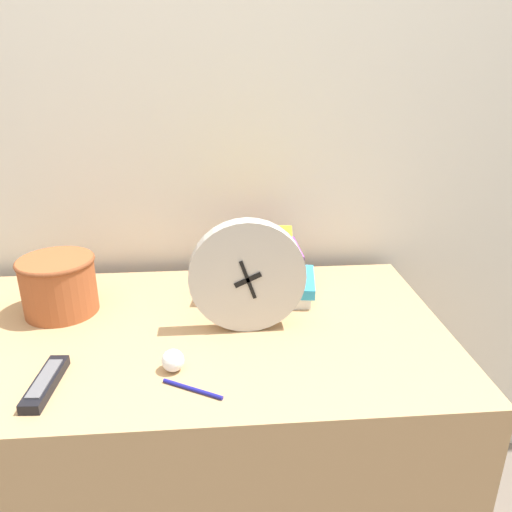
# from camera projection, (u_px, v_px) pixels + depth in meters

# --- Properties ---
(wall_back) EXTENTS (6.00, 0.04, 2.40)m
(wall_back) POSITION_uv_depth(u_px,v_px,m) (179.00, 121.00, 1.38)
(wall_back) COLOR silver
(wall_back) RESTS_ON ground_plane
(desk) EXTENTS (1.24, 0.68, 0.78)m
(desk) POSITION_uv_depth(u_px,v_px,m) (187.00, 459.00, 1.30)
(desk) COLOR tan
(desk) RESTS_ON ground_plane
(desk_clock) EXTENTS (0.26, 0.04, 0.26)m
(desk_clock) POSITION_uv_depth(u_px,v_px,m) (247.00, 276.00, 1.11)
(desk_clock) COLOR #B7B2A8
(desk_clock) RESTS_ON desk
(book_stack) EXTENTS (0.27, 0.20, 0.17)m
(book_stack) POSITION_uv_depth(u_px,v_px,m) (262.00, 267.00, 1.30)
(book_stack) COLOR white
(book_stack) RESTS_ON desk
(basket) EXTENTS (0.18, 0.18, 0.14)m
(basket) POSITION_uv_depth(u_px,v_px,m) (59.00, 283.00, 1.21)
(basket) COLOR #994C28
(basket) RESTS_ON desk
(tv_remote) EXTENTS (0.05, 0.16, 0.02)m
(tv_remote) POSITION_uv_depth(u_px,v_px,m) (46.00, 383.00, 0.95)
(tv_remote) COLOR black
(tv_remote) RESTS_ON desk
(crumpled_paper_ball) EXTENTS (0.05, 0.05, 0.05)m
(crumpled_paper_ball) POSITION_uv_depth(u_px,v_px,m) (174.00, 360.00, 1.00)
(crumpled_paper_ball) COLOR white
(crumpled_paper_ball) RESTS_ON desk
(pen) EXTENTS (0.12, 0.07, 0.01)m
(pen) POSITION_uv_depth(u_px,v_px,m) (192.00, 389.00, 0.94)
(pen) COLOR navy
(pen) RESTS_ON desk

